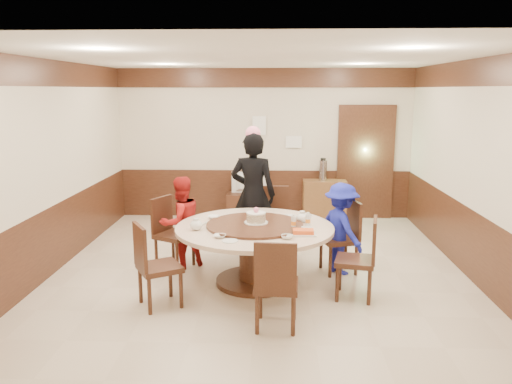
{
  "coord_description": "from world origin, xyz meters",
  "views": [
    {
      "loc": [
        0.21,
        -6.41,
        2.41
      ],
      "look_at": [
        -0.04,
        -0.04,
        1.1
      ],
      "focal_mm": 35.0,
      "sensor_mm": 36.0,
      "label": 1
    }
  ],
  "objects_px": {
    "person_blue": "(341,229)",
    "tv_stand": "(250,206)",
    "birthday_cake": "(256,217)",
    "thermos": "(323,170)",
    "person_red": "(181,223)",
    "banquet_table": "(255,243)",
    "shrimp_platter": "(303,232)",
    "television": "(250,183)",
    "side_cabinet": "(324,200)",
    "person_standing": "(253,194)"
  },
  "relations": [
    {
      "from": "person_blue",
      "to": "tv_stand",
      "type": "xyz_separation_m",
      "value": [
        -1.35,
        2.78,
        -0.36
      ]
    },
    {
      "from": "person_blue",
      "to": "birthday_cake",
      "type": "bearing_deg",
      "value": 79.95
    },
    {
      "from": "birthday_cake",
      "to": "thermos",
      "type": "relative_size",
      "value": 0.78
    },
    {
      "from": "person_red",
      "to": "tv_stand",
      "type": "relative_size",
      "value": 1.49
    },
    {
      "from": "person_red",
      "to": "banquet_table",
      "type": "bearing_deg",
      "value": 111.8
    },
    {
      "from": "person_blue",
      "to": "shrimp_platter",
      "type": "distance_m",
      "value": 0.96
    },
    {
      "from": "birthday_cake",
      "to": "person_red",
      "type": "bearing_deg",
      "value": 153.83
    },
    {
      "from": "person_red",
      "to": "television",
      "type": "height_order",
      "value": "person_red"
    },
    {
      "from": "birthday_cake",
      "to": "tv_stand",
      "type": "relative_size",
      "value": 0.35
    },
    {
      "from": "banquet_table",
      "to": "side_cabinet",
      "type": "height_order",
      "value": "banquet_table"
    },
    {
      "from": "banquet_table",
      "to": "television",
      "type": "xyz_separation_m",
      "value": [
        -0.22,
        3.19,
        0.17
      ]
    },
    {
      "from": "person_standing",
      "to": "thermos",
      "type": "distance_m",
      "value": 2.39
    },
    {
      "from": "person_blue",
      "to": "television",
      "type": "distance_m",
      "value": 3.09
    },
    {
      "from": "television",
      "to": "banquet_table",
      "type": "bearing_deg",
      "value": 93.74
    },
    {
      "from": "birthday_cake",
      "to": "television",
      "type": "distance_m",
      "value": 3.16
    },
    {
      "from": "banquet_table",
      "to": "person_standing",
      "type": "height_order",
      "value": "person_standing"
    },
    {
      "from": "side_cabinet",
      "to": "thermos",
      "type": "bearing_deg",
      "value": 180.0
    },
    {
      "from": "banquet_table",
      "to": "tv_stand",
      "type": "height_order",
      "value": "banquet_table"
    },
    {
      "from": "shrimp_platter",
      "to": "tv_stand",
      "type": "bearing_deg",
      "value": 102.78
    },
    {
      "from": "birthday_cake",
      "to": "side_cabinet",
      "type": "relative_size",
      "value": 0.37
    },
    {
      "from": "shrimp_platter",
      "to": "side_cabinet",
      "type": "relative_size",
      "value": 0.38
    },
    {
      "from": "person_red",
      "to": "thermos",
      "type": "bearing_deg",
      "value": -168.93
    },
    {
      "from": "person_red",
      "to": "person_blue",
      "type": "xyz_separation_m",
      "value": [
        2.16,
        -0.15,
        -0.02
      ]
    },
    {
      "from": "shrimp_platter",
      "to": "side_cabinet",
      "type": "distance_m",
      "value": 3.65
    },
    {
      "from": "television",
      "to": "birthday_cake",
      "type": "bearing_deg",
      "value": 94.07
    },
    {
      "from": "birthday_cake",
      "to": "thermos",
      "type": "height_order",
      "value": "thermos"
    },
    {
      "from": "person_blue",
      "to": "thermos",
      "type": "relative_size",
      "value": 3.22
    },
    {
      "from": "television",
      "to": "side_cabinet",
      "type": "relative_size",
      "value": 0.87
    },
    {
      "from": "banquet_table",
      "to": "thermos",
      "type": "height_order",
      "value": "thermos"
    },
    {
      "from": "television",
      "to": "person_standing",
      "type": "bearing_deg",
      "value": 94.0
    },
    {
      "from": "thermos",
      "to": "side_cabinet",
      "type": "bearing_deg",
      "value": 0.0
    },
    {
      "from": "person_standing",
      "to": "person_blue",
      "type": "relative_size",
      "value": 1.48
    },
    {
      "from": "person_blue",
      "to": "tv_stand",
      "type": "bearing_deg",
      "value": -2.54
    },
    {
      "from": "person_red",
      "to": "television",
      "type": "bearing_deg",
      "value": -146.89
    },
    {
      "from": "person_standing",
      "to": "shrimp_platter",
      "type": "relative_size",
      "value": 6.05
    },
    {
      "from": "person_blue",
      "to": "tv_stand",
      "type": "distance_m",
      "value": 3.11
    },
    {
      "from": "person_standing",
      "to": "birthday_cake",
      "type": "height_order",
      "value": "person_standing"
    },
    {
      "from": "banquet_table",
      "to": "birthday_cake",
      "type": "bearing_deg",
      "value": 71.21
    },
    {
      "from": "birthday_cake",
      "to": "television",
      "type": "bearing_deg",
      "value": 94.32
    },
    {
      "from": "shrimp_platter",
      "to": "television",
      "type": "height_order",
      "value": "television"
    },
    {
      "from": "shrimp_platter",
      "to": "television",
      "type": "bearing_deg",
      "value": 102.78
    },
    {
      "from": "person_blue",
      "to": "birthday_cake",
      "type": "relative_size",
      "value": 4.11
    },
    {
      "from": "person_red",
      "to": "birthday_cake",
      "type": "height_order",
      "value": "person_red"
    },
    {
      "from": "side_cabinet",
      "to": "thermos",
      "type": "height_order",
      "value": "thermos"
    },
    {
      "from": "person_standing",
      "to": "television",
      "type": "distance_m",
      "value": 2.05
    },
    {
      "from": "banquet_table",
      "to": "thermos",
      "type": "bearing_deg",
      "value": 70.62
    },
    {
      "from": "banquet_table",
      "to": "tv_stand",
      "type": "relative_size",
      "value": 2.31
    },
    {
      "from": "shrimp_platter",
      "to": "tv_stand",
      "type": "height_order",
      "value": "shrimp_platter"
    },
    {
      "from": "banquet_table",
      "to": "shrimp_platter",
      "type": "xyz_separation_m",
      "value": [
        0.58,
        -0.36,
        0.24
      ]
    },
    {
      "from": "banquet_table",
      "to": "birthday_cake",
      "type": "height_order",
      "value": "birthday_cake"
    }
  ]
}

